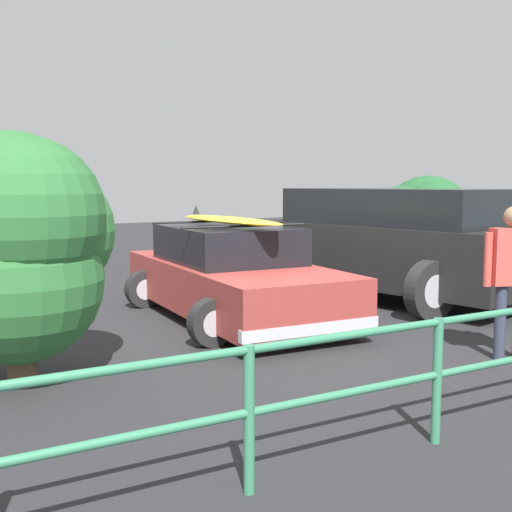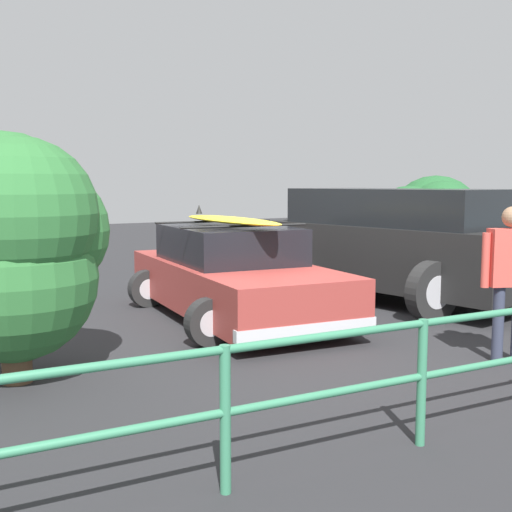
{
  "view_description": "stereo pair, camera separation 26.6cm",
  "coord_description": "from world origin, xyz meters",
  "px_view_note": "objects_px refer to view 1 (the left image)",
  "views": [
    {
      "loc": [
        4.67,
        6.99,
        1.93
      ],
      "look_at": [
        0.01,
        -0.14,
        0.95
      ],
      "focal_mm": 45.0,
      "sensor_mm": 36.0,
      "label": 1
    },
    {
      "loc": [
        4.45,
        7.13,
        1.93
      ],
      "look_at": [
        0.01,
        -0.14,
        0.95
      ],
      "focal_mm": 45.0,
      "sensor_mm": 36.0,
      "label": 2
    }
  ],
  "objects_px": {
    "person_bystander": "(512,268)",
    "bush_near_left": "(14,246)",
    "suv_car": "(391,242)",
    "bush_near_right": "(423,227)",
    "sedan_car": "(232,275)"
  },
  "relations": [
    {
      "from": "person_bystander",
      "to": "bush_near_left",
      "type": "distance_m",
      "value": 5.14
    },
    {
      "from": "bush_near_left",
      "to": "bush_near_right",
      "type": "height_order",
      "value": "bush_near_left"
    },
    {
      "from": "suv_car",
      "to": "bush_near_right",
      "type": "bearing_deg",
      "value": -155.22
    },
    {
      "from": "person_bystander",
      "to": "bush_near_right",
      "type": "xyz_separation_m",
      "value": [
        -3.02,
        -4.01,
        0.1
      ]
    },
    {
      "from": "person_bystander",
      "to": "bush_near_left",
      "type": "relative_size",
      "value": 0.7
    },
    {
      "from": "person_bystander",
      "to": "bush_near_right",
      "type": "relative_size",
      "value": 0.65
    },
    {
      "from": "suv_car",
      "to": "bush_near_right",
      "type": "relative_size",
      "value": 1.84
    },
    {
      "from": "sedan_car",
      "to": "person_bystander",
      "type": "xyz_separation_m",
      "value": [
        -1.41,
        3.54,
        0.39
      ]
    },
    {
      "from": "suv_car",
      "to": "sedan_car",
      "type": "bearing_deg",
      "value": -4.39
    },
    {
      "from": "sedan_car",
      "to": "bush_near_left",
      "type": "xyz_separation_m",
      "value": [
        3.29,
        1.49,
        0.71
      ]
    },
    {
      "from": "person_bystander",
      "to": "bush_near_left",
      "type": "bearing_deg",
      "value": -23.51
    },
    {
      "from": "person_bystander",
      "to": "bush_near_left",
      "type": "height_order",
      "value": "bush_near_left"
    },
    {
      "from": "sedan_car",
      "to": "bush_near_right",
      "type": "distance_m",
      "value": 4.48
    },
    {
      "from": "sedan_car",
      "to": "bush_near_right",
      "type": "height_order",
      "value": "bush_near_right"
    },
    {
      "from": "bush_near_right",
      "to": "suv_car",
      "type": "bearing_deg",
      "value": 24.78
    }
  ]
}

